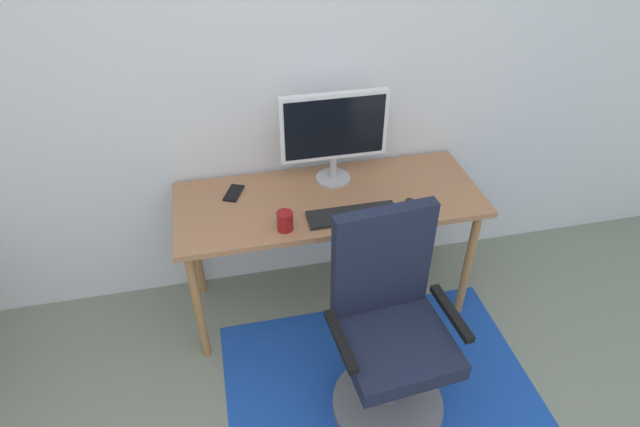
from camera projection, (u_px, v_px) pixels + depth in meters
name	position (u px, v px, depth m)	size (l,w,h in m)	color
wall_back	(263.00, 62.00, 2.54)	(6.00, 0.10, 2.60)	silver
area_rug	(381.00, 389.00, 2.61)	(1.48, 1.10, 0.01)	#1A46A4
desk	(329.00, 209.00, 2.69)	(1.51, 0.59, 0.73)	#A46E48
monitor	(334.00, 130.00, 2.60)	(0.53, 0.18, 0.48)	#B2B2B7
keyboard	(353.00, 215.00, 2.51)	(0.43, 0.13, 0.02)	black
computer_mouse	(412.00, 205.00, 2.57)	(0.06, 0.10, 0.03)	black
coffee_cup	(285.00, 221.00, 2.42)	(0.07, 0.07, 0.09)	maroon
cell_phone	(234.00, 193.00, 2.66)	(0.07, 0.14, 0.01)	black
office_chair	(389.00, 340.00, 2.32)	(0.56, 0.52, 1.03)	slate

